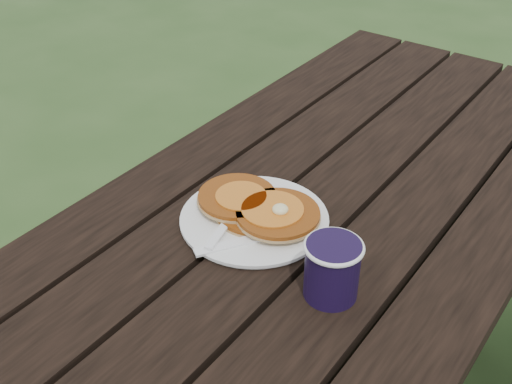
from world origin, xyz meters
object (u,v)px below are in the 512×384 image
Objects in this scene: plate at (254,219)px; pancake_stack at (258,208)px; coffee_cup at (332,267)px; picnic_table at (299,353)px.

pancake_stack is at bearing 89.14° from plate.
plate is at bearing -90.86° from pancake_stack.
picnic_table is at bearing 131.89° from coffee_cup.
plate is 0.23m from coffee_cup.
picnic_table is 18.07× the size of coffee_cup.
pancake_stack is (-0.06, -0.07, 0.41)m from picnic_table.
pancake_stack is at bearing -133.50° from picnic_table.
coffee_cup is at bearing -21.50° from plate.
picnic_table is at bearing 46.50° from pancake_stack.
pancake_stack is (0.00, 0.01, 0.02)m from plate.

